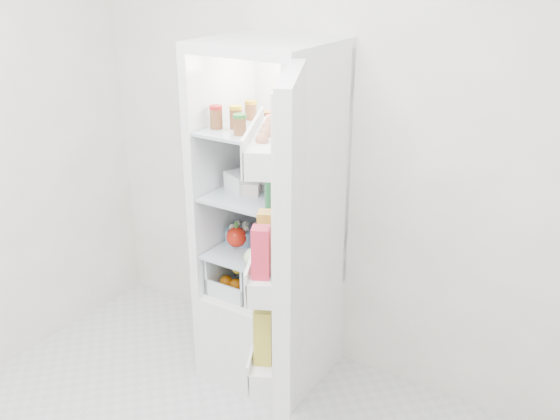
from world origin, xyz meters
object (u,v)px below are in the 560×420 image
Objects in this scene: mushroom_bowl at (240,236)px; fridge_door at (283,246)px; refrigerator at (275,258)px; red_cabbage at (269,235)px.

mushroom_bowl is 0.12× the size of fridge_door.
mushroom_bowl is at bearing 22.55° from fridge_door.
refrigerator is at bearing 25.35° from mushroom_bowl.
red_cabbage reaches higher than mushroom_bowl.
red_cabbage is 1.04× the size of mushroom_bowl.
fridge_door is at bearing -54.58° from refrigerator.
refrigerator is 0.22m from mushroom_bowl.
mushroom_bowl is (-0.18, -0.00, -0.05)m from red_cabbage.
refrigerator is 11.20× the size of mushroom_bowl.
fridge_door is (0.60, -0.53, 0.31)m from mushroom_bowl.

